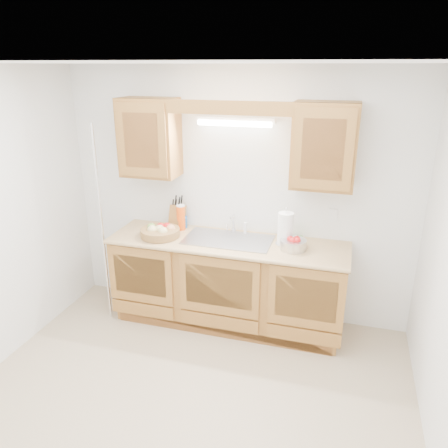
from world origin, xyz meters
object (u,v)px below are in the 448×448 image
(paper_towel, at_px, (285,229))
(apple_bowl, at_px, (293,244))
(fruit_basket, at_px, (160,231))
(knife_block, at_px, (177,216))

(paper_towel, xyz_separation_m, apple_bowl, (0.09, -0.09, -0.10))
(paper_towel, relative_size, apple_bowl, 1.22)
(fruit_basket, distance_m, knife_block, 0.30)
(apple_bowl, bearing_deg, fruit_basket, -177.86)
(fruit_basket, distance_m, apple_bowl, 1.30)
(knife_block, bearing_deg, paper_towel, 0.84)
(fruit_basket, relative_size, paper_towel, 1.17)
(fruit_basket, bearing_deg, knife_block, 76.59)
(fruit_basket, distance_m, paper_towel, 1.22)
(knife_block, height_order, apple_bowl, knife_block)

